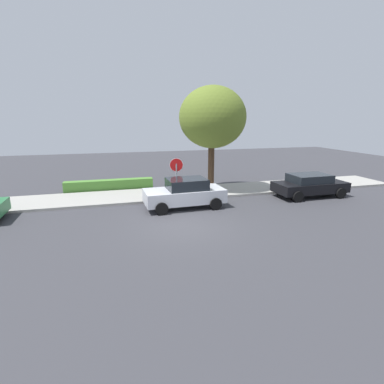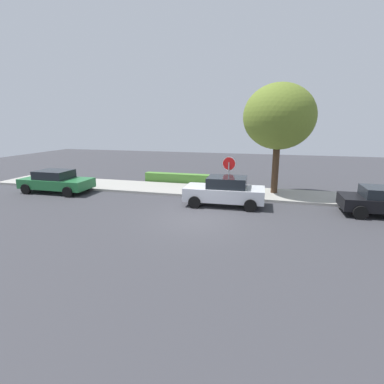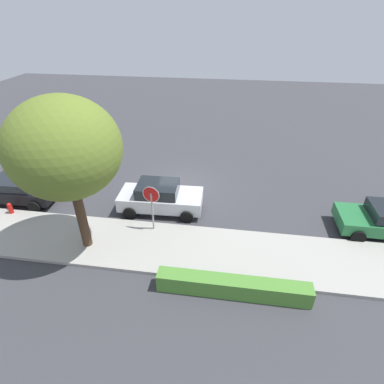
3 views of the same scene
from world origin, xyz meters
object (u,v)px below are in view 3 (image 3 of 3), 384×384
at_px(street_tree_near_corner, 65,149).
at_px(fire_hydrant, 11,209).
at_px(stop_sign, 152,201).
at_px(parked_car_black, 17,189).
at_px(parked_car_silver, 160,197).

xyz_separation_m(street_tree_near_corner, fire_hydrant, (4.81, -1.60, -4.30)).
distance_m(stop_sign, street_tree_near_corner, 4.23).
distance_m(stop_sign, parked_car_black, 8.08).
bearing_deg(parked_car_silver, street_tree_near_corner, 50.57).
relative_size(stop_sign, parked_car_silver, 0.57).
relative_size(parked_car_black, fire_hydrant, 6.09).
relative_size(parked_car_silver, street_tree_near_corner, 0.65).
height_order(parked_car_black, street_tree_near_corner, street_tree_near_corner).
relative_size(stop_sign, street_tree_near_corner, 0.37).
bearing_deg(parked_car_black, stop_sign, 169.15).
height_order(parked_car_black, fire_hydrant, parked_car_black).
height_order(parked_car_silver, fire_hydrant, parked_car_silver).
bearing_deg(street_tree_near_corner, parked_car_black, -29.13).
bearing_deg(street_tree_near_corner, fire_hydrant, -18.44).
distance_m(parked_car_silver, street_tree_near_corner, 5.61).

